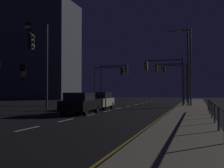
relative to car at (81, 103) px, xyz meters
name	(u,v)px	position (x,y,z in m)	size (l,w,h in m)	color
ground_plane	(92,114)	(0.90, 0.06, -0.82)	(112.00, 112.00, 0.00)	black
sidewalk_right	(189,116)	(7.67, 0.06, -0.75)	(2.92, 77.00, 0.14)	gray
lane_markings_center	(107,111)	(0.90, 3.56, -0.82)	(0.14, 50.00, 0.01)	silver
lane_edge_line	(170,111)	(5.96, 5.06, -0.82)	(0.14, 53.00, 0.01)	gold
car	(81,103)	(0.00, 0.00, 0.00)	(2.06, 4.49, 1.57)	black
car_oncoming	(100,100)	(-0.41, 5.65, 0.00)	(2.03, 4.48, 1.57)	beige
traffic_light_overhead_east	(171,74)	(5.15, 15.41, 2.80)	(3.51, 0.36, 4.96)	#2D3033
traffic_light_near_right	(108,77)	(-3.00, 16.75, 2.70)	(4.00, 0.34, 4.98)	#38383D
traffic_light_far_right	(176,75)	(5.43, 20.63, 2.96)	(3.31, 0.36, 5.21)	#4C4C51
traffic_light_far_left	(9,57)	(-3.44, -3.66, 3.05)	(3.07, 0.50, 5.57)	#2D3033
traffic_light_far_center	(165,72)	(4.89, 11.73, 2.90)	(4.20, 0.34, 5.05)	#38383D
traffic_light_mid_right	(113,76)	(-2.98, 19.07, 2.97)	(4.05, 0.54, 5.37)	#2D3033
street_lamp_across_street	(188,60)	(7.31, 11.63, 4.07)	(1.53, 1.18, 8.03)	#4C4C51
street_lamp_mid_block	(184,59)	(6.85, 12.55, 4.24)	(2.56, 0.52, 8.22)	#38383D
street_lamp_far_end	(43,58)	(-5.41, 4.25, 3.85)	(2.13, 0.80, 7.80)	#4C4C51
barrier_fence	(219,112)	(8.98, -7.84, 0.05)	(0.09, 23.28, 0.98)	#59595E
building_distant	(28,52)	(-26.32, 35.42, 9.11)	(20.23, 10.07, 19.86)	#4C515B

